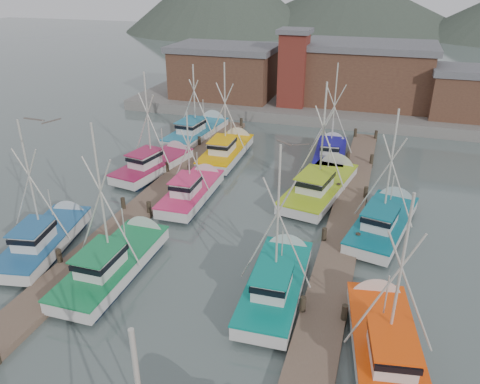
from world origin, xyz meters
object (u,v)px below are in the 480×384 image
(boat_8, at_px, (194,190))
(boat_4, at_px, (118,260))
(lookout_tower, at_px, (294,68))
(boat_12, at_px, (228,150))

(boat_8, bearing_deg, boat_4, -93.73)
(lookout_tower, distance_m, boat_12, 16.35)
(lookout_tower, relative_size, boat_4, 0.88)
(boat_12, bearing_deg, boat_4, -91.58)
(lookout_tower, distance_m, boat_8, 24.89)
(lookout_tower, height_order, boat_4, lookout_tower)
(boat_4, bearing_deg, boat_8, 87.14)
(lookout_tower, bearing_deg, boat_4, -94.46)
(lookout_tower, bearing_deg, boat_12, -99.65)
(boat_4, xyz_separation_m, boat_12, (0.05, 18.86, -0.00))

